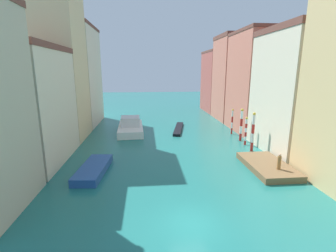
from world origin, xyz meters
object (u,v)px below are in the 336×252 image
Objects in this scene: mooring_pole_1 at (246,131)px; gondola_black at (178,129)px; person_on_dock at (279,162)px; motorboat_0 at (94,169)px; mooring_pole_3 at (232,121)px; waterfront_dock at (267,166)px; mooring_pole_2 at (241,124)px; mooring_pole_0 at (253,132)px; vaporetto_white at (131,127)px.

gondola_black is at bearing 130.25° from mooring_pole_1.
motorboat_0 is at bearing 172.83° from person_on_dock.
mooring_pole_3 is at bearing -23.78° from gondola_black.
mooring_pole_3 is (0.16, 5.83, 0.09)m from mooring_pole_1.
gondola_black is (-8.12, 3.58, -1.88)m from mooring_pole_3.
mooring_pole_2 is (1.16, 10.28, 2.10)m from waterfront_dock.
mooring_pole_2 is (0.37, 4.68, -0.14)m from mooring_pole_0.
waterfront_dock is 1.44× the size of mooring_pole_0.
gondola_black is (-8.08, 7.40, -2.22)m from mooring_pole_2.
mooring_pole_2 is at bearing -90.66° from mooring_pole_3.
mooring_pole_1 is 0.82× the size of mooring_pole_2.
waterfront_dock is 10.56m from mooring_pole_2.
mooring_pole_0 is at bearing 14.98° from motorboat_0.
gondola_black is 20.23m from motorboat_0.
gondola_black is at bearing 110.42° from person_on_dock.
motorboat_0 is at bearing -152.99° from mooring_pole_2.
mooring_pole_0 is 1.06× the size of mooring_pole_2.
gondola_black is (-7.20, 19.33, -1.16)m from person_on_dock.
mooring_pole_1 is at bearing -28.15° from vaporetto_white.
mooring_pole_0 is (0.52, 7.24, 1.19)m from person_on_dock.
waterfront_dock is at bearing -97.19° from mooring_pole_1.
motorboat_0 is at bearing 177.98° from waterfront_dock.
mooring_pole_3 is at bearing 87.21° from mooring_pole_0.
mooring_pole_3 is 0.45× the size of gondola_black.
waterfront_dock is 1.85× the size of mooring_pole_1.
gondola_black is at bearing 111.37° from waterfront_dock.
person_on_dock is at bearing -69.58° from gondola_black.
mooring_pole_3 is (0.04, 3.82, -0.33)m from mooring_pole_2.
gondola_black is (-7.97, 9.41, -1.79)m from mooring_pole_1.
person_on_dock is at bearing -50.44° from vaporetto_white.
vaporetto_white is at bearing 129.56° from person_on_dock.
mooring_pole_0 reaches higher than mooring_pole_3.
person_on_dock is 7.36m from mooring_pole_0.
mooring_pole_3 is at bearing -9.69° from vaporetto_white.
motorboat_0 is (-18.58, -4.97, -2.18)m from mooring_pole_0.
mooring_pole_0 is 2.75m from mooring_pole_1.
motorboat_0 is at bearing -165.02° from mooring_pole_0.
mooring_pole_0 reaches higher than gondola_black.
mooring_pole_1 is 0.56× the size of motorboat_0.
mooring_pole_3 is (0.93, 15.75, 0.72)m from person_on_dock.
mooring_pole_0 is 14.53m from gondola_black.
waterfront_dock is at bearing -98.03° from mooring_pole_0.
mooring_pole_2 reaches higher than vaporetto_white.
mooring_pole_3 is at bearing 89.34° from mooring_pole_2.
mooring_pole_0 reaches higher than motorboat_0.
waterfront_dock is 1.76× the size of mooring_pole_3.
mooring_pole_1 reaches higher than motorboat_0.
person_on_dock is 0.33× the size of mooring_pole_2.
motorboat_0 is at bearing -157.88° from mooring_pole_1.
mooring_pole_2 is 0.50× the size of vaporetto_white.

